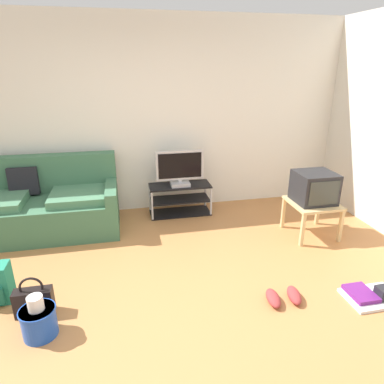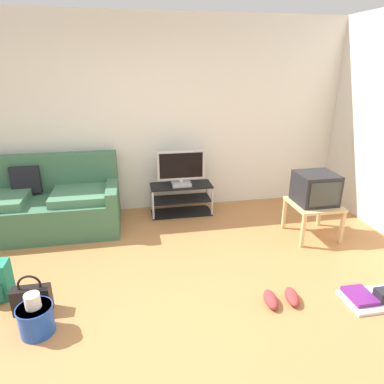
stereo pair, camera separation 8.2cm
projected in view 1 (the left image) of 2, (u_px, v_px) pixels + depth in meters
name	position (u px, v px, depth m)	size (l,w,h in m)	color
ground_plane	(160.00, 315.00, 2.97)	(9.00, 9.80, 0.02)	#B27542
wall_back	(136.00, 118.00, 4.73)	(9.00, 0.10, 2.70)	silver
couch	(41.00, 206.00, 4.36)	(1.92, 0.91, 0.94)	#3D6B4C
tv_stand	(180.00, 199.00, 4.91)	(0.87, 0.37, 0.44)	black
flat_tv	(180.00, 169.00, 4.73)	(0.67, 0.22, 0.50)	#B2B2B7
side_table	(312.00, 207.00, 4.24)	(0.57, 0.57, 0.45)	tan
crt_tv	(314.00, 187.00, 4.17)	(0.46, 0.44, 0.38)	#232326
handbag	(34.00, 301.00, 2.93)	(0.32, 0.12, 0.37)	black
cleaning_bucket	(39.00, 320.00, 2.69)	(0.28, 0.28, 0.37)	blue
sneakers_pair	(284.00, 297.00, 3.12)	(0.37, 0.28, 0.09)	#993333
floor_tray	(372.00, 295.00, 3.15)	(0.50, 0.35, 0.14)	silver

